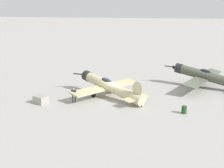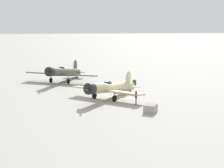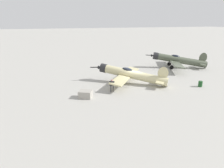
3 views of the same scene
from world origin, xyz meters
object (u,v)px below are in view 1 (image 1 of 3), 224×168
equipment_crate (41,100)px  fuel_drum (184,110)px  ground_crew_mechanic (74,94)px  airplane_foreground (109,86)px  airplane_mid_apron (209,77)px

equipment_crate → fuel_drum: size_ratio=2.36×
ground_crew_mechanic → equipment_crate: size_ratio=0.89×
airplane_foreground → fuel_drum: airplane_foreground is taller
airplane_foreground → equipment_crate: size_ratio=5.47×
airplane_foreground → fuel_drum: size_ratio=12.93×
equipment_crate → ground_crew_mechanic: bearing=15.4°
airplane_foreground → ground_crew_mechanic: size_ratio=6.13×
airplane_foreground → fuel_drum: 10.16m
ground_crew_mechanic → fuel_drum: size_ratio=2.11×
airplane_foreground → airplane_mid_apron: airplane_mid_apron is taller
airplane_foreground → ground_crew_mechanic: (-3.79, -2.84, -0.35)m
fuel_drum → airplane_foreground: bearing=153.2°
fuel_drum → ground_crew_mechanic: bearing=172.4°
ground_crew_mechanic → equipment_crate: ground_crew_mechanic is taller
fuel_drum → equipment_crate: bearing=177.7°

